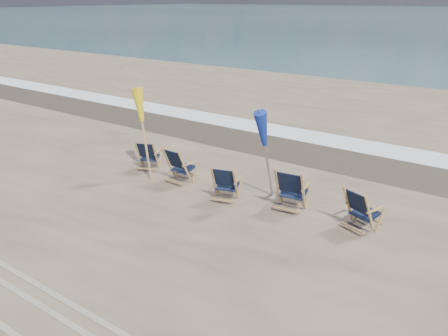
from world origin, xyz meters
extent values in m
cube|color=silver|center=(0.00, 8.30, 0.00)|extent=(200.00, 1.40, 0.01)
cube|color=#42362A|center=(0.00, 6.80, 0.00)|extent=(200.00, 2.60, 0.00)
cylinder|color=#AA804C|center=(-2.60, 2.32, 1.20)|extent=(0.06, 0.06, 2.41)
cone|color=yellow|center=(-2.60, 2.32, 1.93)|extent=(0.30, 0.30, 0.85)
cylinder|color=#A5A5AD|center=(0.73, 2.91, 1.17)|extent=(0.06, 0.06, 2.34)
cone|color=navy|center=(0.73, 2.91, 1.87)|extent=(0.30, 0.30, 0.85)
camera|label=1|loc=(5.29, -5.49, 4.57)|focal=35.00mm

